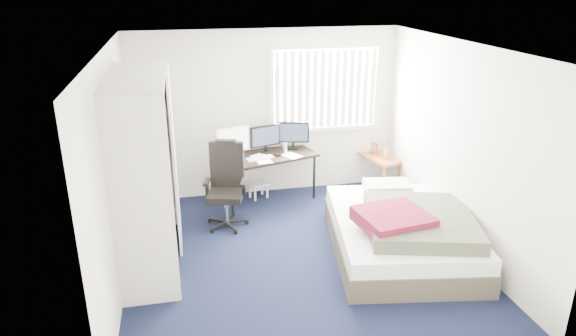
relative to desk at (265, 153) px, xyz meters
The scene contains 10 objects.
ground 1.91m from the desk, 87.32° to the right, with size 4.20×4.20×0.00m, color black.
room_shell 1.91m from the desk, 87.32° to the right, with size 4.20×4.20×4.20m.
window_assembly 1.33m from the desk, 16.26° to the left, with size 1.72×0.09×1.32m.
closet 2.26m from the desk, 136.88° to the right, with size 0.64×1.84×2.22m.
desk is the anchor object (origin of this frame).
office_chair 1.00m from the desk, 133.70° to the right, with size 0.66×0.66×1.16m.
footstool 0.59m from the desk, 135.83° to the left, with size 0.36×0.32×0.24m.
nightstand 1.86m from the desk, ahead, with size 0.58×0.85×0.71m.
bed 2.40m from the desk, 55.39° to the right, with size 1.93×2.36×0.70m.
pine_box 2.75m from the desk, 125.86° to the right, with size 0.36×0.27×0.27m, color tan.
Camera 1 is at (-1.27, -5.31, 3.20)m, focal length 32.00 mm.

